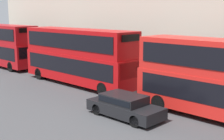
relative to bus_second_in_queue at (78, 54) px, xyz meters
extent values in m
cylinder|color=black|center=(-1.12, -8.90, -2.00)|extent=(0.30, 1.00, 1.00)
cylinder|color=black|center=(1.13, -8.90, -2.00)|extent=(0.30, 1.00, 1.00)
cube|color=#B20C0F|center=(0.00, 0.01, -1.04)|extent=(2.55, 11.33, 2.22)
cube|color=#B20C0F|center=(0.00, 0.01, 1.06)|extent=(2.50, 11.10, 1.97)
cube|color=black|center=(0.00, 0.01, -0.77)|extent=(2.59, 10.42, 1.24)
cube|color=black|center=(0.00, 0.01, 1.16)|extent=(2.59, 10.42, 1.18)
cube|color=black|center=(0.00, -5.63, -0.59)|extent=(2.17, 0.06, 1.11)
cube|color=black|center=(0.00, -5.63, 1.65)|extent=(1.78, 0.06, 0.47)
cylinder|color=black|center=(-1.12, -4.06, -2.00)|extent=(0.30, 1.00, 1.00)
cylinder|color=black|center=(1.13, -4.06, -2.00)|extent=(0.30, 1.00, 1.00)
cylinder|color=black|center=(-1.12, 4.07, -2.00)|extent=(0.30, 1.00, 1.00)
cylinder|color=black|center=(1.13, 4.07, -2.00)|extent=(0.30, 1.00, 1.00)
cube|color=#A80F14|center=(0.00, 13.15, -1.01)|extent=(2.55, 11.18, 2.28)
cube|color=#A80F14|center=(0.00, 13.15, 1.08)|extent=(2.50, 10.95, 1.90)
cube|color=black|center=(0.00, 13.15, -0.73)|extent=(2.59, 10.28, 1.28)
cube|color=black|center=(0.00, 13.15, 1.18)|extent=(2.59, 10.28, 1.14)
cube|color=black|center=(0.00, 7.59, -0.55)|extent=(2.17, 0.06, 1.14)
cube|color=black|center=(0.00, 7.59, 1.65)|extent=(1.78, 0.06, 0.45)
cylinder|color=black|center=(-1.12, 9.16, -2.00)|extent=(0.30, 1.00, 1.00)
cylinder|color=black|center=(1.13, 9.16, -2.00)|extent=(0.30, 1.00, 1.00)
cube|color=black|center=(-3.40, -8.20, -2.00)|extent=(1.86, 4.49, 0.62)
cube|color=black|center=(-3.40, -8.08, -1.45)|extent=(1.64, 2.47, 0.49)
cube|color=black|center=(-3.40, -8.08, -1.42)|extent=(1.67, 2.35, 0.31)
cylinder|color=black|center=(-4.22, -9.63, -2.18)|extent=(0.22, 0.64, 0.64)
cylinder|color=black|center=(-2.58, -9.63, -2.18)|extent=(0.22, 0.64, 0.64)
cylinder|color=black|center=(-4.22, -6.76, -2.18)|extent=(0.22, 0.64, 0.64)
cylinder|color=black|center=(-2.58, -6.76, -2.18)|extent=(0.22, 0.64, 0.64)
cylinder|color=#26262D|center=(2.90, -3.20, -1.76)|extent=(0.36, 0.36, 1.47)
sphere|color=tan|center=(2.90, -3.20, -0.92)|extent=(0.22, 0.22, 0.22)
camera|label=1|loc=(-16.01, -19.46, 3.36)|focal=50.00mm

